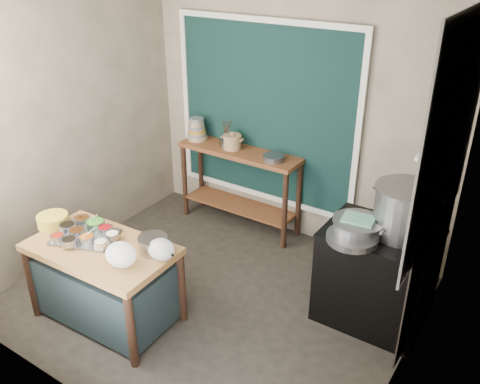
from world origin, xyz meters
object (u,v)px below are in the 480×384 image
Objects in this scene: condiment_tray at (85,237)px; yellow_basin at (53,220)px; stock_pot at (405,211)px; back_counter at (240,188)px; steamer at (358,227)px; prep_table at (106,283)px; ceramic_crock at (232,143)px; utensil_cup at (226,143)px; saucepan at (153,245)px; stove_block at (375,278)px.

condiment_tray is 0.41m from yellow_basin.
stock_pot is (2.30, 1.36, 0.33)m from condiment_tray.
back_counter is 2.68× the size of stock_pot.
stock_pot is at bearing 30.62° from condiment_tray.
yellow_basin is 0.64× the size of steamer.
prep_table is 5.86× the size of ceramic_crock.
back_counter is 9.08× the size of utensil_cup.
saucepan is 1.68m from steamer.
stock_pot reaches higher than back_counter.
stove_block is at bearing -19.86° from ceramic_crock.
saucepan is (1.04, 0.18, 0.02)m from yellow_basin.
stove_block is at bearing -19.13° from utensil_cup.
steamer is (-0.30, -0.22, -0.14)m from stock_pot.
saucepan reaches higher than prep_table.
prep_table is at bearing -147.16° from steamer.
steamer is at bearing -25.29° from ceramic_crock.
condiment_tray is at bearing -150.33° from steamer.
stock_pot reaches higher than saucepan.
steamer reaches higher than prep_table.
stove_block is 2.20m from ceramic_crock.
stock_pot is at bearing 45.77° from saucepan.
saucepan is 1.57× the size of utensil_cup.
yellow_basin is 1.71× the size of utensil_cup.
stove_block is 3.59× the size of saucepan.
condiment_tray is at bearing -149.31° from stove_block.
ceramic_crock reaches higher than steamer.
ceramic_crock is (-0.46, 1.83, 0.20)m from saucepan.
saucepan is (0.37, -1.84, 0.34)m from back_counter.
condiment_tray is 2.69m from stock_pot.
prep_table is 2.12m from utensil_cup.
back_counter is 2.00m from steamer.
yellow_basin is 3.04m from stock_pot.
saucepan reaches higher than stove_block.
saucepan is (0.43, 0.19, 0.44)m from prep_table.
condiment_tray is 2.41× the size of ceramic_crock.
saucepan is 1.17× the size of ceramic_crock.
saucepan is at bearing 14.79° from condiment_tray.
back_counter is 2.15m from yellow_basin.
utensil_cup reaches higher than prep_table.
saucepan is at bearing -73.44° from utensil_cup.
ceramic_crock is 2.02m from steamer.
utensil_cup is at bearing 91.37° from prep_table.
saucepan is 0.46× the size of stock_pot.
yellow_basin is (-0.66, -2.02, 0.33)m from back_counter.
stock_pot is at bearing -16.74° from ceramic_crock.
back_counter is at bearing 7.79° from ceramic_crock.
prep_table is 2.03m from back_counter.
prep_table is 2.43× the size of condiment_tray.
back_counter reaches higher than prep_table.
utensil_cup is 2.30m from stock_pot.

